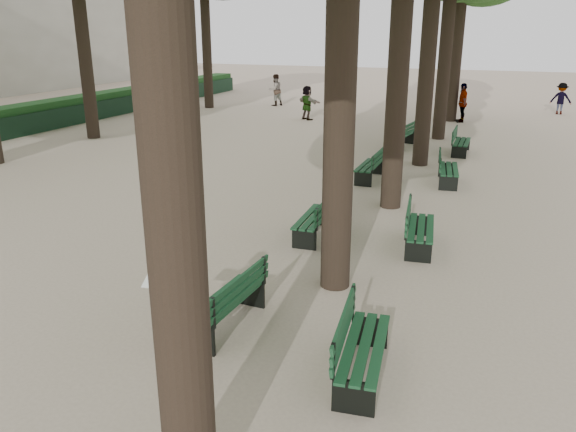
% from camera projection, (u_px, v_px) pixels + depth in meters
% --- Properties ---
extents(ground, '(120.00, 120.00, 0.00)m').
position_uv_depth(ground, '(172.00, 354.00, 7.93)').
color(ground, tan).
rests_on(ground, ground).
extents(bench_left_0, '(0.66, 1.83, 0.92)m').
position_uv_depth(bench_left_0, '(226.00, 311.00, 8.58)').
color(bench_left_0, black).
rests_on(bench_left_0, ground).
extents(bench_left_1, '(0.66, 1.83, 0.92)m').
position_uv_depth(bench_left_1, '(314.00, 225.00, 12.32)').
color(bench_left_1, black).
rests_on(bench_left_1, ground).
extents(bench_left_2, '(0.58, 1.80, 0.92)m').
position_uv_depth(bench_left_2, '(369.00, 171.00, 16.93)').
color(bench_left_2, black).
rests_on(bench_left_2, ground).
extents(bench_left_3, '(0.81, 1.86, 0.92)m').
position_uv_depth(bench_left_3, '(401.00, 140.00, 21.63)').
color(bench_left_3, black).
rests_on(bench_left_3, ground).
extents(bench_right_0, '(0.77, 1.85, 0.92)m').
position_uv_depth(bench_right_0, '(363.00, 359.00, 7.35)').
color(bench_right_0, black).
rests_on(bench_right_0, ground).
extents(bench_right_1, '(0.78, 1.85, 0.92)m').
position_uv_depth(bench_right_1, '(420.00, 236.00, 11.69)').
color(bench_right_1, black).
rests_on(bench_right_1, ground).
extents(bench_right_2, '(0.79, 1.86, 0.92)m').
position_uv_depth(bench_right_2, '(448.00, 175.00, 16.52)').
color(bench_right_2, black).
rests_on(bench_right_2, ground).
extents(bench_right_3, '(0.57, 1.80, 0.92)m').
position_uv_depth(bench_right_3, '(461.00, 147.00, 20.42)').
color(bench_right_3, black).
rests_on(bench_right_3, ground).
extents(man_with_map, '(0.69, 0.70, 1.57)m').
position_uv_depth(man_with_map, '(173.00, 301.00, 7.77)').
color(man_with_map, black).
rests_on(man_with_map, ground).
extents(pedestrian_e, '(1.48, 1.13, 1.67)m').
position_uv_depth(pedestrian_e, '(307.00, 103.00, 27.86)').
color(pedestrian_e, '#262628').
rests_on(pedestrian_e, ground).
extents(pedestrian_b, '(1.10, 0.49, 1.64)m').
position_uv_depth(pedestrian_b, '(561.00, 99.00, 29.66)').
color(pedestrian_b, '#262628').
rests_on(pedestrian_b, ground).
extents(pedestrian_c, '(0.65, 1.15, 1.87)m').
position_uv_depth(pedestrian_c, '(462.00, 103.00, 27.10)').
color(pedestrian_c, '#262628').
rests_on(pedestrian_c, ground).
extents(pedestrian_a, '(0.78, 0.94, 1.81)m').
position_uv_depth(pedestrian_a, '(275.00, 90.00, 32.86)').
color(pedestrian_a, '#262628').
rests_on(pedestrian_a, ground).
extents(building_far, '(12.00, 16.00, 7.00)m').
position_uv_depth(building_far, '(17.00, 39.00, 44.61)').
color(building_far, '#B7B2A3').
rests_on(building_far, ground).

